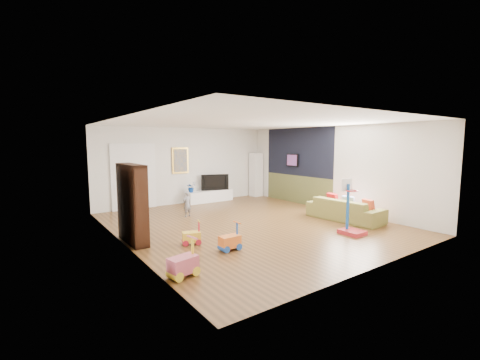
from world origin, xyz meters
TOP-DOWN VIEW (x-y plane):
  - floor at (0.00, 0.00)m, footprint 6.50×7.50m
  - ceiling at (0.00, 0.00)m, footprint 6.50×7.50m
  - wall_back at (0.00, 3.75)m, footprint 6.50×0.00m
  - wall_front at (0.00, -3.75)m, footprint 6.50×0.00m
  - wall_left at (-3.25, 0.00)m, footprint 0.00×7.50m
  - wall_right at (3.25, 0.00)m, footprint 0.00×7.50m
  - navy_accent at (3.23, 1.40)m, footprint 0.01×3.20m
  - olive_wainscot at (3.23, 1.40)m, footprint 0.01×3.20m
  - doorway at (-1.90, 3.71)m, footprint 1.45×0.06m
  - painting_back at (-0.25, 3.71)m, footprint 0.62×0.06m
  - artwork_right at (3.17, 1.60)m, footprint 0.04×0.56m
  - media_console at (0.78, 3.46)m, footprint 1.80×0.48m
  - tall_cabinet at (2.98, 3.48)m, footprint 0.43×0.43m
  - bookshelf at (-3.03, 0.16)m, footprint 0.33×1.18m
  - sofa at (2.45, -1.25)m, footprint 0.95×2.15m
  - basketball_hoop at (1.42, -2.24)m, footprint 0.46×0.56m
  - ride_on_yellow at (-2.07, -0.72)m, footprint 0.44×0.35m
  - ride_on_orange at (-1.60, -1.50)m, footprint 0.42×0.26m
  - ride_on_pink at (-2.94, -2.15)m, footprint 0.52×0.38m
  - child at (-0.98, 1.72)m, footprint 0.31×0.24m
  - tv at (1.02, 3.50)m, footprint 1.02×0.44m
  - vase_plant at (0.03, 3.45)m, footprint 0.40×0.37m
  - pillow_left at (2.64, -1.86)m, footprint 0.19×0.37m
  - pillow_center at (2.65, -1.22)m, footprint 0.13×0.37m
  - pillow_right at (2.64, -0.68)m, footprint 0.17×0.39m

SIDE VIEW (x-z plane):
  - floor at x=0.00m, z-range 0.00..0.00m
  - media_console at x=0.78m, z-range 0.00..0.42m
  - ride_on_yellow at x=-2.07m, z-range 0.00..0.51m
  - ride_on_orange at x=-1.60m, z-range 0.00..0.56m
  - sofa at x=2.45m, z-range 0.00..0.62m
  - ride_on_pink at x=-2.94m, z-range 0.00..0.63m
  - child at x=-0.98m, z-range 0.00..0.76m
  - pillow_left at x=2.64m, z-range 0.30..0.67m
  - pillow_right at x=2.64m, z-range 0.29..0.68m
  - pillow_center at x=2.65m, z-range 0.31..0.67m
  - olive_wainscot at x=3.23m, z-range 0.00..1.00m
  - vase_plant at x=0.03m, z-range 0.42..0.79m
  - basketball_hoop at x=1.42m, z-range 0.00..1.33m
  - tv at x=1.02m, z-range 0.42..1.01m
  - bookshelf at x=-3.03m, z-range 0.00..1.72m
  - tall_cabinet at x=2.98m, z-range 0.00..1.76m
  - doorway at x=-1.90m, z-range 0.00..2.10m
  - wall_back at x=0.00m, z-range 0.00..2.70m
  - wall_front at x=0.00m, z-range 0.00..2.70m
  - wall_left at x=-3.25m, z-range 0.00..2.70m
  - wall_right at x=3.25m, z-range 0.00..2.70m
  - artwork_right at x=3.17m, z-range 1.32..1.78m
  - painting_back at x=-0.25m, z-range 1.09..2.01m
  - navy_accent at x=3.23m, z-range 1.00..2.70m
  - ceiling at x=0.00m, z-range 2.70..2.70m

